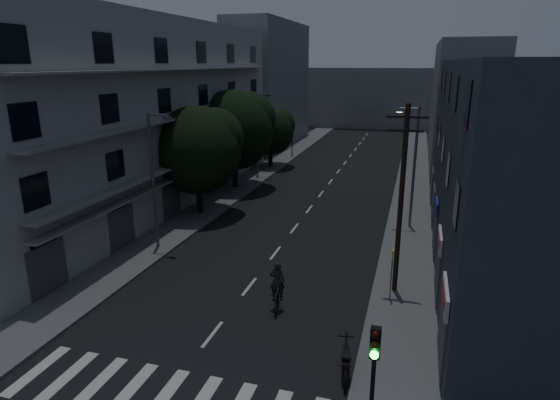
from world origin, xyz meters
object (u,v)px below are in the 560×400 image
Objects in this scene: traffic_signal_near at (374,367)px; utility_pole at (401,197)px; bus_stop_sign at (392,266)px; motorcycle at (346,363)px; cyclist at (277,293)px.

utility_pole is (0.15, 10.57, 1.77)m from traffic_signal_near.
motorcycle is (-1.18, -5.94, -1.35)m from bus_stop_sign.
utility_pole is at bearing 70.70° from motorcycle.
utility_pole is 8.38m from motorcycle.
bus_stop_sign is 6.20m from motorcycle.
traffic_signal_near is 4.52m from motorcycle.
cyclist is (-4.89, 7.38, -2.30)m from traffic_signal_near.
motorcycle is (-1.18, 3.53, -2.56)m from traffic_signal_near.
motorcycle is at bearing -58.12° from cyclist.
bus_stop_sign reaches higher than motorcycle.
bus_stop_sign is (-0.00, 9.46, -1.21)m from traffic_signal_near.
traffic_signal_near is 1.94× the size of motorcycle.
bus_stop_sign is 5.43m from cyclist.
utility_pole reaches higher than bus_stop_sign.
traffic_signal_near is at bearing -89.99° from bus_stop_sign.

